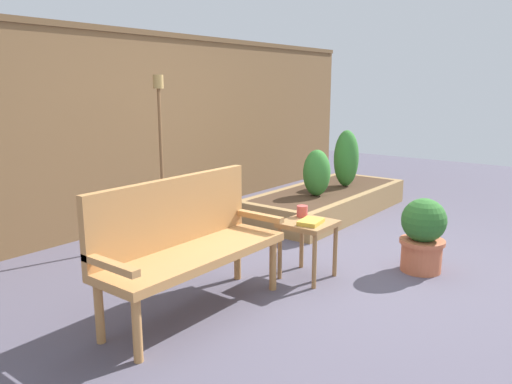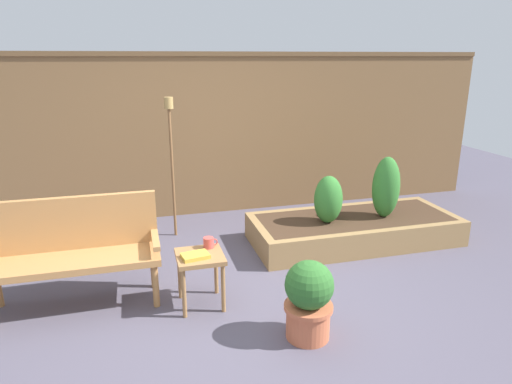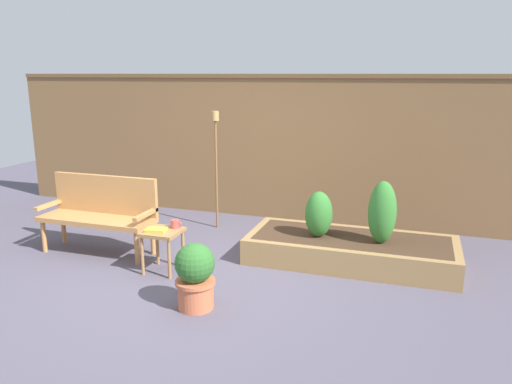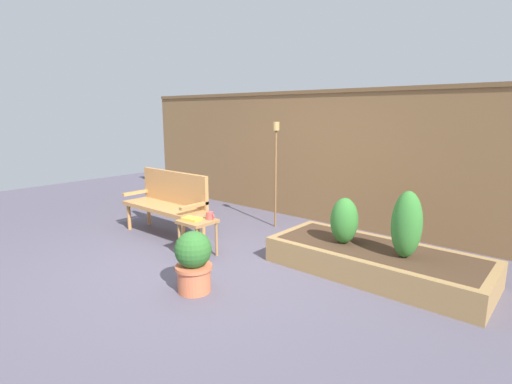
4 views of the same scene
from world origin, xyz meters
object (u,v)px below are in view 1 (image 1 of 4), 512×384
at_px(potted_boxwood, 423,234).
at_px(garden_bench, 185,236).
at_px(cup_on_table, 302,211).
at_px(tiki_torch, 160,129).
at_px(book_on_table, 311,222).
at_px(shrub_far_corner, 346,158).
at_px(shrub_near_bench, 317,173).
at_px(side_table, 308,231).

bearing_deg(potted_boxwood, garden_bench, 149.45).
xyz_separation_m(cup_on_table, tiki_torch, (-0.16, 1.56, 0.62)).
xyz_separation_m(book_on_table, shrub_far_corner, (2.33, 0.92, 0.16)).
height_order(potted_boxwood, tiki_torch, tiki_torch).
relative_size(garden_bench, shrub_near_bench, 2.66).
bearing_deg(garden_bench, side_table, -18.63).
xyz_separation_m(garden_bench, tiki_torch, (0.98, 1.33, 0.60)).
relative_size(potted_boxwood, shrub_near_bench, 1.18).
xyz_separation_m(side_table, tiki_torch, (-0.06, 1.69, 0.75)).
bearing_deg(shrub_far_corner, shrub_near_bench, 180.00).
bearing_deg(cup_on_table, garden_bench, 168.69).
xyz_separation_m(cup_on_table, book_on_table, (-0.15, -0.17, -0.03)).
height_order(book_on_table, shrub_far_corner, shrub_far_corner).
distance_m(garden_bench, shrub_far_corner, 3.37).
bearing_deg(garden_bench, cup_on_table, -11.31).
relative_size(garden_bench, book_on_table, 6.45).
height_order(cup_on_table, shrub_far_corner, shrub_far_corner).
height_order(cup_on_table, shrub_near_bench, shrub_near_bench).
relative_size(side_table, tiki_torch, 0.29).
distance_m(cup_on_table, shrub_near_bench, 1.65).
height_order(side_table, cup_on_table, cup_on_table).
bearing_deg(cup_on_table, potted_boxwood, -52.53).
bearing_deg(tiki_torch, shrub_far_corner, -19.11).
relative_size(book_on_table, tiki_torch, 0.13).
bearing_deg(garden_bench, potted_boxwood, -30.55).
xyz_separation_m(garden_bench, cup_on_table, (1.14, -0.23, -0.02)).
bearing_deg(side_table, garden_bench, 161.37).
bearing_deg(cup_on_table, side_table, -129.29).
height_order(garden_bench, cup_on_table, garden_bench).
distance_m(shrub_near_bench, tiki_torch, 1.91).
bearing_deg(shrub_near_bench, cup_on_table, -153.04).
xyz_separation_m(garden_bench, shrub_near_bench, (2.62, 0.52, 0.03)).
xyz_separation_m(garden_bench, shrub_far_corner, (3.33, 0.52, 0.11)).
relative_size(side_table, potted_boxwood, 0.75).
bearing_deg(cup_on_table, tiki_torch, 95.86).
height_order(potted_boxwood, shrub_near_bench, shrub_near_bench).
distance_m(cup_on_table, tiki_torch, 1.69).
bearing_deg(book_on_table, shrub_near_bench, 19.88).
distance_m(cup_on_table, book_on_table, 0.23).
bearing_deg(shrub_far_corner, garden_bench, -171.12).
relative_size(book_on_table, shrub_near_bench, 0.41).
distance_m(side_table, book_on_table, 0.12).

